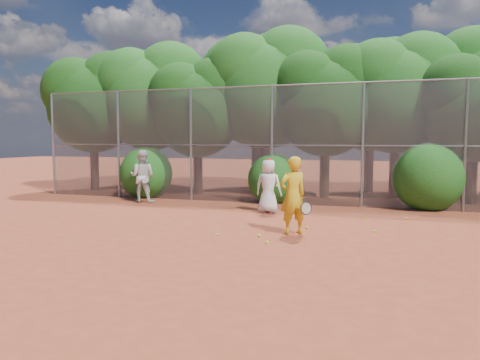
% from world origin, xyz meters
% --- Properties ---
extents(ground, '(80.00, 80.00, 0.00)m').
position_xyz_m(ground, '(0.00, 0.00, 0.00)').
color(ground, '#913920').
rests_on(ground, ground).
extents(fence_back, '(20.05, 0.09, 4.03)m').
position_xyz_m(fence_back, '(-0.12, 6.00, 2.05)').
color(fence_back, gray).
rests_on(fence_back, ground).
extents(tree_0, '(4.38, 3.81, 6.00)m').
position_xyz_m(tree_0, '(-9.44, 8.04, 3.93)').
color(tree_0, black).
rests_on(tree_0, ground).
extents(tree_1, '(4.64, 4.03, 6.35)m').
position_xyz_m(tree_1, '(-6.94, 8.54, 4.16)').
color(tree_1, black).
rests_on(tree_1, ground).
extents(tree_2, '(3.99, 3.47, 5.47)m').
position_xyz_m(tree_2, '(-4.45, 7.83, 3.58)').
color(tree_2, black).
rests_on(tree_2, ground).
extents(tree_3, '(4.89, 4.26, 6.70)m').
position_xyz_m(tree_3, '(-1.94, 8.84, 4.40)').
color(tree_3, black).
rests_on(tree_3, ground).
extents(tree_4, '(4.19, 3.64, 5.73)m').
position_xyz_m(tree_4, '(0.55, 8.24, 3.76)').
color(tree_4, black).
rests_on(tree_4, ground).
extents(tree_5, '(4.51, 3.92, 6.17)m').
position_xyz_m(tree_5, '(3.06, 9.04, 4.05)').
color(tree_5, black).
rests_on(tree_5, ground).
extents(tree_6, '(3.86, 3.36, 5.29)m').
position_xyz_m(tree_6, '(5.55, 8.03, 3.47)').
color(tree_6, black).
rests_on(tree_6, ground).
extents(tree_9, '(4.83, 4.20, 6.62)m').
position_xyz_m(tree_9, '(-7.94, 10.84, 4.34)').
color(tree_9, black).
rests_on(tree_9, ground).
extents(tree_10, '(5.15, 4.48, 7.06)m').
position_xyz_m(tree_10, '(-2.93, 11.05, 4.63)').
color(tree_10, black).
rests_on(tree_10, ground).
extents(tree_11, '(4.64, 4.03, 6.35)m').
position_xyz_m(tree_11, '(2.06, 10.64, 4.16)').
color(tree_11, black).
rests_on(tree_11, ground).
extents(bush_0, '(2.00, 2.00, 2.00)m').
position_xyz_m(bush_0, '(-6.00, 6.30, 1.00)').
color(bush_0, '#164D13').
rests_on(bush_0, ground).
extents(bush_1, '(1.80, 1.80, 1.80)m').
position_xyz_m(bush_1, '(-1.00, 6.30, 0.90)').
color(bush_1, '#164D13').
rests_on(bush_1, ground).
extents(bush_2, '(2.20, 2.20, 2.20)m').
position_xyz_m(bush_2, '(4.00, 6.30, 1.10)').
color(bush_2, '#164D13').
rests_on(bush_2, ground).
extents(player_yellow, '(0.87, 0.75, 1.81)m').
position_xyz_m(player_yellow, '(0.74, 1.10, 0.90)').
color(player_yellow, gold).
rests_on(player_yellow, ground).
extents(player_teen, '(0.81, 0.54, 1.64)m').
position_xyz_m(player_teen, '(-0.59, 3.98, 0.82)').
color(player_teen, silver).
rests_on(player_teen, ground).
extents(player_white, '(0.98, 0.82, 1.82)m').
position_xyz_m(player_white, '(-5.39, 4.94, 0.91)').
color(player_white, silver).
rests_on(player_white, ground).
extents(ball_0, '(0.07, 0.07, 0.07)m').
position_xyz_m(ball_0, '(0.97, 1.79, 0.03)').
color(ball_0, '#BAE429').
rests_on(ball_0, ground).
extents(ball_1, '(0.07, 0.07, 0.07)m').
position_xyz_m(ball_1, '(2.28, 3.66, 0.03)').
color(ball_1, '#BAE429').
rests_on(ball_1, ground).
extents(ball_2, '(0.07, 0.07, 0.07)m').
position_xyz_m(ball_2, '(0.44, -0.09, 0.03)').
color(ball_2, '#BAE429').
rests_on(ball_2, ground).
extents(ball_3, '(0.07, 0.07, 0.07)m').
position_xyz_m(ball_3, '(2.55, 1.87, 0.03)').
color(ball_3, '#BAE429').
rests_on(ball_3, ground).
extents(ball_4, '(0.07, 0.07, 0.07)m').
position_xyz_m(ball_4, '(0.10, 0.53, 0.03)').
color(ball_4, '#BAE429').
rests_on(ball_4, ground).
extents(ball_5, '(0.07, 0.07, 0.07)m').
position_xyz_m(ball_5, '(3.33, 3.94, 0.03)').
color(ball_5, '#BAE429').
rests_on(ball_5, ground).
extents(ball_6, '(0.07, 0.07, 0.07)m').
position_xyz_m(ball_6, '(-0.82, 0.33, 0.03)').
color(ball_6, '#BAE429').
rests_on(ball_6, ground).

